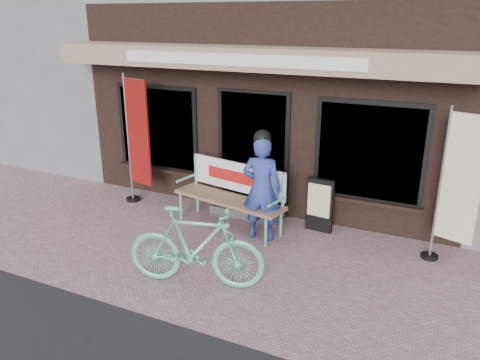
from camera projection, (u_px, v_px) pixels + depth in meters
The scene contains 9 objects.
ground at pixel (198, 258), 6.91m from camera, with size 70.00×70.00×0.00m, color #A67E89.
storefront at pixel (309, 35), 10.16m from camera, with size 7.00×6.77×6.00m.
neighbor_left_near at pixel (41, 23), 13.97m from camera, with size 10.00×7.00×6.40m, color slate.
bench at pixel (232, 190), 7.80m from camera, with size 2.05×0.87×1.08m.
person at pixel (262, 187), 7.25m from camera, with size 0.66×0.48×1.78m.
bicycle at pixel (196, 247), 6.05m from camera, with size 0.52×1.82×1.10m, color #67CAA4.
nobori_red at pixel (137, 140), 8.51m from camera, with size 0.72×0.32×2.43m.
nobori_cream at pixel (457, 187), 6.37m from camera, with size 0.67×0.34×2.26m.
menu_stand at pixel (320, 205), 7.64m from camera, with size 0.46×0.14×0.91m.
Camera 1 is at (3.18, -5.29, 3.37)m, focal length 35.00 mm.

